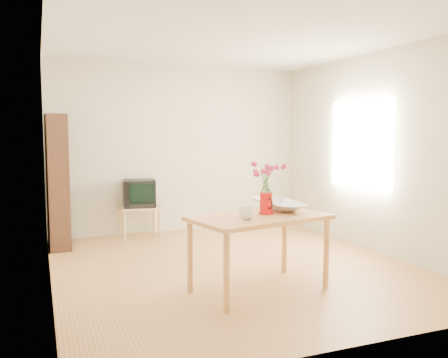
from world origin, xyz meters
name	(u,v)px	position (x,y,z in m)	size (l,w,h in m)	color
room	(236,155)	(0.03, 0.00, 1.30)	(4.50, 4.50, 4.50)	#AC743D
table	(259,224)	(-0.08, -0.86, 0.66)	(1.45, 1.02, 0.75)	#C27F42
tv_stand	(140,211)	(-0.70, 1.97, 0.39)	(0.60, 0.45, 0.46)	#D8B17A
bookshelf	(58,186)	(-1.85, 1.75, 0.84)	(0.28, 0.70, 1.80)	#311B10
pitcher	(266,204)	(0.02, -0.80, 0.85)	(0.14, 0.22, 0.22)	red
flowers	(266,176)	(0.02, -0.81, 1.13)	(0.25, 0.25, 0.35)	#ED3762
mug	(246,213)	(-0.29, -0.99, 0.80)	(0.14, 0.14, 0.11)	white
bowl	(278,185)	(0.28, -0.56, 1.00)	(0.54, 0.54, 0.51)	white
teacup_a	(275,190)	(0.24, -0.56, 0.96)	(0.07, 0.07, 0.07)	white
teacup_b	(281,189)	(0.33, -0.54, 0.95)	(0.06, 0.06, 0.06)	white
television	(139,193)	(-0.70, 1.98, 0.66)	(0.51, 0.49, 0.40)	black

